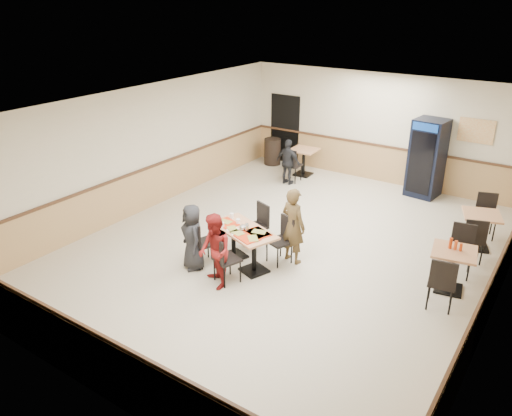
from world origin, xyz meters
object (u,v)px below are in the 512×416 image
Objects in this scene: diner_woman_right at (215,251)px; lone_diner at (288,162)px; back_table at (304,158)px; main_table at (243,241)px; diner_man_opposite at (293,226)px; pepsi_cooler at (427,158)px; trash_bin at (272,152)px; side_table_near at (452,264)px; side_table_far at (480,225)px; diner_woman_left at (193,237)px.

lone_diner is (-1.62, 5.29, -0.07)m from diner_woman_right.
back_table is at bearing 138.77° from diner_woman_right.
diner_man_opposite is at bearing 62.10° from main_table.
diner_woman_right is at bearing -75.35° from back_table.
back_table is 3.44m from pepsi_cooler.
diner_man_opposite is 1.91× the size of trash_bin.
side_table_near is at bearing 40.13° from main_table.
side_table_far is at bearing -45.24° from pepsi_cooler.
pepsi_cooler is (-1.86, 2.35, 0.50)m from side_table_far.
side_table_near is (3.61, 1.31, 0.02)m from main_table.
side_table_far is at bearing -20.48° from back_table.
diner_woman_left reaches higher than lone_diner.
back_table is (-5.19, 3.94, -0.01)m from side_table_near.
main_table is 0.78× the size of pepsi_cooler.
trash_bin is at bearing -173.09° from pepsi_cooler.
side_table_near is 0.42× the size of pepsi_cooler.
back_table is (-5.25, 1.96, 0.00)m from side_table_far.
diner_woman_right is 1.73m from diner_man_opposite.
lone_diner is at bearing -46.03° from diner_man_opposite.
diner_woman_right is at bearing -147.87° from side_table_near.
diner_woman_left is 1.53× the size of side_table_near.
main_table is at bearing -160.04° from side_table_near.
pepsi_cooler reaches higher than main_table.
back_table is (-1.62, 6.19, -0.18)m from diner_woman_right.
pepsi_cooler is (3.38, 1.28, 0.38)m from lone_diner.
diner_woman_right is 4.22m from side_table_near.
trash_bin is at bearing -40.75° from lone_diner.
main_table is 4.93m from side_table_far.
back_table is at bearing -15.13° from trash_bin.
side_table_far is at bearing 88.37° from side_table_near.
trash_bin is at bearing 148.13° from diner_woman_right.
main_table is 3.84m from side_table_near.
pepsi_cooler is at bearing -156.19° from lone_diner.
pepsi_cooler reaches higher than side_table_near.
diner_man_opposite is (1.45, 1.31, 0.11)m from diner_woman_left.
main_table is at bearing 112.97° from lone_diner.
pepsi_cooler is (1.08, 4.99, 0.25)m from diner_man_opposite.
diner_man_opposite reaches higher than trash_bin.
trash_bin is (-2.91, 6.54, -0.30)m from diner_woman_right.
main_table is 1.96× the size of trash_bin.
diner_woman_right is at bearing -65.98° from trash_bin.
lone_diner is (-2.31, 3.71, -0.13)m from diner_man_opposite.
side_table_near is at bearing 57.15° from diner_woman_left.
diner_woman_left reaches higher than main_table.
diner_woman_right is 6.82m from pepsi_cooler.
side_table_near is at bearing -33.49° from trash_bin.
lone_diner reaches higher than trash_bin.
diner_man_opposite is (0.69, 1.59, 0.07)m from diner_woman_right.
pepsi_cooler is 4.72m from trash_bin.
diner_woman_left is at bearing -138.07° from side_table_far.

